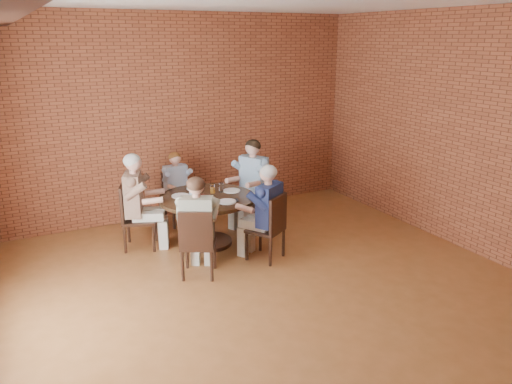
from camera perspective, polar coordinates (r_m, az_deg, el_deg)
name	(u,v)px	position (r m, az deg, el deg)	size (l,w,h in m)	color
floor	(277,302)	(6.03, 2.37, -12.50)	(7.00, 7.00, 0.00)	#93582D
wall_back	(175,118)	(8.55, -9.24, 8.37)	(7.00, 7.00, 0.00)	brown
wall_right	(486,136)	(7.52, 24.77, 5.81)	(7.00, 7.00, 0.00)	brown
dining_table	(207,211)	(7.43, -5.59, -2.15)	(1.42, 1.42, 0.75)	black
chair_a	(255,192)	(8.27, -0.12, -0.05)	(0.62, 0.62, 0.99)	black
diner_a	(251,183)	(8.14, -0.55, 1.01)	(0.58, 0.71, 1.42)	teal
chair_b	(176,196)	(8.37, -9.17, -0.41)	(0.41, 0.41, 0.87)	black
diner_b	(177,189)	(8.27, -9.00, 0.33)	(0.46, 0.57, 1.22)	#9EB0C9
chair_c	(133,214)	(7.50, -13.92, -2.42)	(0.60, 0.60, 0.98)	black
diner_c	(138,202)	(7.43, -13.28, -1.09)	(0.58, 0.71, 1.42)	brown
chair_d	(197,241)	(6.41, -6.73, -5.59)	(0.58, 0.58, 0.94)	black
diner_d	(198,227)	(6.43, -6.67, -3.98)	(0.53, 0.66, 1.34)	tan
chair_e	(271,225)	(6.89, 1.71, -3.80)	(0.60, 0.60, 0.95)	black
diner_e	(265,213)	(6.87, 1.07, -2.39)	(0.54, 0.67, 1.36)	#192247
plate_a	(232,191)	(7.60, -2.80, 0.16)	(0.26, 0.26, 0.01)	white
plate_b	(195,188)	(7.76, -6.99, 0.43)	(0.26, 0.26, 0.01)	white
plate_c	(180,196)	(7.42, -8.63, -0.43)	(0.26, 0.26, 0.01)	white
plate_d	(227,202)	(7.09, -3.32, -1.10)	(0.26, 0.26, 0.01)	white
glass_a	(221,187)	(7.55, -4.00, 0.52)	(0.07, 0.07, 0.14)	white
glass_b	(213,189)	(7.50, -4.98, 0.39)	(0.07, 0.07, 0.14)	white
glass_c	(195,188)	(7.56, -7.02, 0.45)	(0.07, 0.07, 0.14)	white
glass_d	(192,193)	(7.34, -7.38, -0.07)	(0.07, 0.07, 0.14)	white
glass_e	(195,195)	(7.23, -7.03, -0.33)	(0.07, 0.07, 0.14)	white
glass_f	(203,200)	(7.01, -6.13, -0.86)	(0.07, 0.07, 0.14)	white
smartphone	(236,200)	(7.16, -2.27, -0.92)	(0.07, 0.13, 0.01)	black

